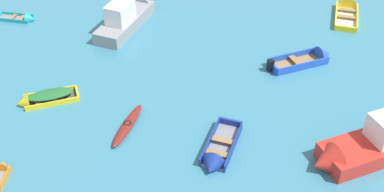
# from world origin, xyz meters

# --- Properties ---
(rowboat_turquoise_center) EXTENTS (3.04, 1.70, 0.92)m
(rowboat_turquoise_center) POSITION_xyz_m (-11.58, 30.39, 0.13)
(rowboat_turquoise_center) COLOR gray
(rowboat_turquoise_center) RESTS_ON ground_plane
(motor_launch_grey_distant_center) EXTENTS (4.47, 6.67, 2.52)m
(motor_launch_grey_distant_center) POSITION_xyz_m (-3.95, 29.10, 0.72)
(motor_launch_grey_distant_center) COLOR gray
(motor_launch_grey_distant_center) RESTS_ON ground_plane
(rowboat_yellow_far_right) EXTENTS (2.90, 4.71, 1.45)m
(rowboat_yellow_far_right) POSITION_xyz_m (12.52, 30.04, 0.19)
(rowboat_yellow_far_right) COLOR beige
(rowboat_yellow_far_right) RESTS_ON ground_plane
(rowboat_deep_blue_outer_right) EXTENTS (2.73, 4.13, 1.22)m
(rowboat_deep_blue_outer_right) POSITION_xyz_m (0.83, 15.00, 0.22)
(rowboat_deep_blue_outer_right) COLOR gray
(rowboat_deep_blue_outer_right) RESTS_ON ground_plane
(motor_launch_red_midfield_right) EXTENTS (7.07, 3.96, 2.66)m
(motor_launch_red_midfield_right) POSITION_xyz_m (8.58, 14.69, 0.73)
(motor_launch_red_midfield_right) COLOR red
(motor_launch_red_midfield_right) RESTS_ON ground_plane
(kayak_maroon_foreground_center) EXTENTS (1.94, 3.65, 0.35)m
(kayak_maroon_foreground_center) POSITION_xyz_m (-3.69, 17.82, 0.17)
(kayak_maroon_foreground_center) COLOR maroon
(kayak_maroon_foreground_center) RESTS_ON ground_plane
(rowboat_blue_far_left) EXTENTS (4.60, 2.53, 1.25)m
(rowboat_blue_far_left) POSITION_xyz_m (7.94, 23.44, 0.24)
(rowboat_blue_far_left) COLOR #99754C
(rowboat_blue_far_left) RESTS_ON ground_plane
(rowboat_yellow_near_right) EXTENTS (3.66, 1.99, 1.12)m
(rowboat_yellow_near_right) POSITION_xyz_m (-8.76, 20.41, 0.27)
(rowboat_yellow_near_right) COLOR #4C4C51
(rowboat_yellow_near_right) RESTS_ON ground_plane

